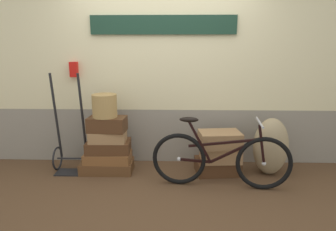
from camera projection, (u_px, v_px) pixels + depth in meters
name	position (u px, v px, depth m)	size (l,w,h in m)	color
ground	(160.00, 187.00, 3.56)	(8.82, 5.20, 0.06)	#513823
station_building	(164.00, 67.00, 4.07)	(6.82, 0.74, 2.67)	gray
suitcase_0	(107.00, 166.00, 3.92)	(0.67, 0.37, 0.14)	brown
suitcase_1	(108.00, 157.00, 3.87)	(0.59, 0.33, 0.13)	brown
suitcase_2	(109.00, 146.00, 3.86)	(0.56, 0.34, 0.15)	#4C2D19
suitcase_3	(108.00, 136.00, 3.80)	(0.46, 0.27, 0.14)	#9E754C
suitcase_4	(107.00, 124.00, 3.76)	(0.47, 0.28, 0.19)	#4C2D19
suitcase_5	(217.00, 166.00, 3.88)	(0.55, 0.38, 0.18)	#4C2D19
suitcase_6	(220.00, 153.00, 3.81)	(0.49, 0.35, 0.20)	#9E754C
suitcase_7	(220.00, 139.00, 3.74)	(0.51, 0.35, 0.19)	#9E754C
wicker_basket	(105.00, 106.00, 3.71)	(0.31, 0.31, 0.29)	#A8844C
luggage_trolley	(71.00, 150.00, 3.91)	(0.43, 0.38, 1.30)	black
burlap_sack	(271.00, 146.00, 3.78)	(0.44, 0.37, 0.74)	#9E8966
bicycle	(220.00, 159.00, 3.43)	(1.60, 0.46, 0.83)	black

